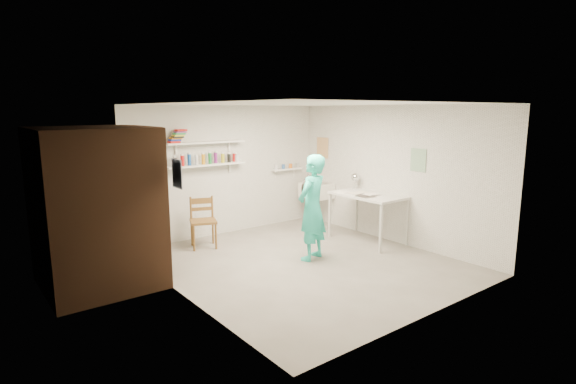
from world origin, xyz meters
TOP-DOWN VIEW (x-y plane):
  - floor at (0.00, 0.00)m, footprint 4.00×4.50m
  - ceiling at (0.00, 0.00)m, footprint 4.00×4.50m
  - wall_back at (0.00, 2.26)m, footprint 4.00×0.02m
  - wall_front at (0.00, -2.26)m, footprint 4.00×0.02m
  - wall_left at (-2.01, 0.00)m, footprint 0.02×4.50m
  - wall_right at (2.01, 0.00)m, footprint 0.02×4.50m
  - doorway_recess at (-1.99, 1.05)m, footprint 0.02×0.90m
  - corridor_box at (-2.70, 1.05)m, footprint 1.40×1.50m
  - door_lintel at (-1.97, 1.05)m, footprint 0.06×1.05m
  - door_jamb_near at (-1.97, 0.55)m, footprint 0.06×0.10m
  - door_jamb_far at (-1.97, 1.55)m, footprint 0.06×0.10m
  - shelf_lower at (-0.50, 2.13)m, footprint 1.50×0.22m
  - shelf_upper at (-0.50, 2.13)m, footprint 1.50×0.22m
  - ledge_shelf at (1.35, 2.17)m, footprint 0.70×0.14m
  - poster_left at (-1.99, 0.05)m, footprint 0.01×0.28m
  - poster_right_a at (1.99, 1.80)m, footprint 0.01×0.34m
  - poster_right_b at (1.99, -0.55)m, footprint 0.01×0.30m
  - belfast_sink at (1.75, 1.70)m, footprint 0.48×0.60m
  - man at (0.22, 0.07)m, footprint 0.70×0.57m
  - wall_clock at (0.29, 0.28)m, footprint 0.29×0.13m
  - wooden_chair at (-0.84, 1.66)m, footprint 0.54×0.53m
  - work_table at (1.64, 0.21)m, footprint 0.77×1.29m
  - desk_lamp at (1.85, 0.72)m, footprint 0.16×0.16m
  - spray_cans at (-0.50, 2.13)m, footprint 1.32×0.06m
  - book_stack at (-1.03, 2.13)m, footprint 0.32×0.14m
  - ledge_pots at (1.35, 2.17)m, footprint 0.48×0.07m
  - papers at (1.64, 0.21)m, footprint 0.30×0.22m

SIDE VIEW (x-z plane):
  - floor at x=0.00m, z-range -0.02..0.00m
  - work_table at x=1.64m, z-range 0.00..0.86m
  - wooden_chair at x=-0.84m, z-range 0.00..0.91m
  - belfast_sink at x=1.75m, z-range 0.55..0.85m
  - man at x=0.22m, z-range 0.00..1.65m
  - papers at x=1.64m, z-range 0.86..0.88m
  - doorway_recess at x=-1.99m, z-range 0.00..2.00m
  - door_jamb_near at x=-1.97m, z-range 0.00..2.00m
  - door_jamb_far at x=-1.97m, z-range 0.00..2.00m
  - corridor_box at x=-2.70m, z-range 0.00..2.10m
  - desk_lamp at x=1.85m, z-range 1.00..1.16m
  - wall_clock at x=0.29m, z-range 0.95..1.25m
  - ledge_shelf at x=1.35m, z-range 1.11..1.14m
  - ledge_pots at x=1.35m, z-range 1.14..1.22m
  - wall_back at x=0.00m, z-range 0.00..2.40m
  - wall_front at x=0.00m, z-range 0.00..2.40m
  - wall_left at x=-2.01m, z-range 0.00..2.40m
  - wall_right at x=2.01m, z-range 0.00..2.40m
  - shelf_lower at x=-0.50m, z-range 1.34..1.36m
  - spray_cans at x=-0.50m, z-range 1.36..1.53m
  - poster_right_b at x=1.99m, z-range 1.31..1.69m
  - poster_left at x=-1.99m, z-range 1.37..1.73m
  - poster_right_a at x=1.99m, z-range 1.34..1.76m
  - shelf_upper at x=-0.50m, z-range 1.74..1.76m
  - book_stack at x=-1.03m, z-range 1.77..1.99m
  - door_lintel at x=-1.97m, z-range 2.00..2.10m
  - ceiling at x=0.00m, z-range 2.40..2.42m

